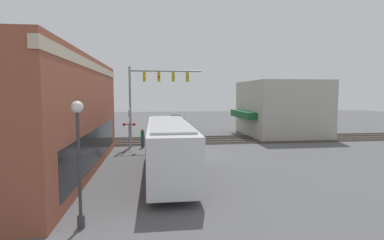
{
  "coord_description": "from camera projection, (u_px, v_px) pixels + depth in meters",
  "views": [
    {
      "loc": [
        -24.32,
        3.7,
        5.09
      ],
      "look_at": [
        5.34,
        -0.07,
        2.44
      ],
      "focal_mm": 28.0,
      "sensor_mm": 36.0,
      "label": 1
    }
  ],
  "objects": [
    {
      "name": "parked_car_blue",
      "position": [
        175.0,
        120.0,
        50.4
      ],
      "size": [
        4.25,
        1.82,
        1.54
      ],
      "color": "navy",
      "rests_on": "ground"
    },
    {
      "name": "ground_plane",
      "position": [
        199.0,
        155.0,
        24.95
      ],
      "size": [
        120.0,
        120.0,
        0.0
      ],
      "primitive_type": "plane",
      "color": "#565659"
    },
    {
      "name": "city_bus",
      "position": [
        169.0,
        146.0,
        18.73
      ],
      "size": [
        12.06,
        2.59,
        3.33
      ],
      "color": "silver",
      "rests_on": "ground"
    },
    {
      "name": "pedestrian_at_crossing",
      "position": [
        143.0,
        138.0,
        28.15
      ],
      "size": [
        0.34,
        0.34,
        1.84
      ],
      "color": "#2D3351",
      "rests_on": "ground"
    },
    {
      "name": "brick_building",
      "position": [
        24.0,
        116.0,
        18.89
      ],
      "size": [
        18.77,
        8.87,
        7.38
      ],
      "color": "brown",
      "rests_on": "ground"
    },
    {
      "name": "parked_car_red",
      "position": [
        178.0,
        124.0,
        43.59
      ],
      "size": [
        4.5,
        1.82,
        1.54
      ],
      "color": "#B21E19",
      "rests_on": "ground"
    },
    {
      "name": "traffic_signal_gantry",
      "position": [
        152.0,
        87.0,
        28.34
      ],
      "size": [
        0.42,
        6.91,
        7.63
      ],
      "color": "gray",
      "rests_on": "ground"
    },
    {
      "name": "parked_car_grey",
      "position": [
        162.0,
        131.0,
        35.25
      ],
      "size": [
        4.33,
        1.82,
        1.54
      ],
      "color": "slate",
      "rests_on": "ground"
    },
    {
      "name": "shop_building",
      "position": [
        280.0,
        108.0,
        36.58
      ],
      "size": [
        10.36,
        9.48,
        6.58
      ],
      "color": "#B2ADA3",
      "rests_on": "ground"
    },
    {
      "name": "crossing_signal",
      "position": [
        129.0,
        124.0,
        27.16
      ],
      "size": [
        1.41,
        1.18,
        3.81
      ],
      "color": "gray",
      "rests_on": "ground"
    },
    {
      "name": "rail_track_far",
      "position": [
        187.0,
        138.0,
        34.03
      ],
      "size": [
        2.6,
        60.0,
        0.15
      ],
      "color": "#332D28",
      "rests_on": "ground"
    },
    {
      "name": "rail_track_near",
      "position": [
        191.0,
        143.0,
        30.87
      ],
      "size": [
        2.6,
        60.0,
        0.15
      ],
      "color": "#332D28",
      "rests_on": "ground"
    },
    {
      "name": "streetlamp",
      "position": [
        79.0,
        153.0,
        11.11
      ],
      "size": [
        0.44,
        0.44,
        4.83
      ],
      "color": "#38383A",
      "rests_on": "ground"
    }
  ]
}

